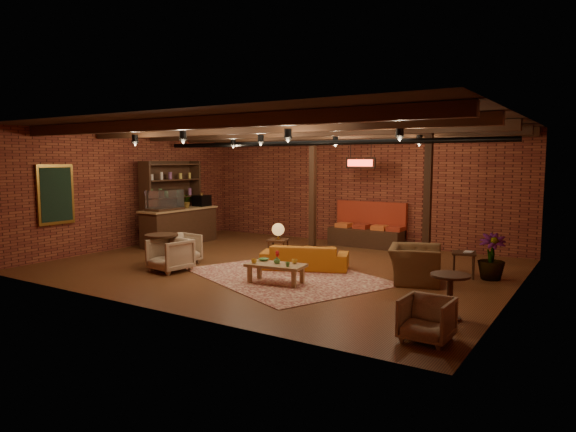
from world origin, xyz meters
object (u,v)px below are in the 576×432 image
Objects in this scene: side_table_book at (464,254)px; armchair_far at (427,317)px; coffee_table at (276,266)px; round_table_right at (450,289)px; sofa at (305,257)px; round_table_left at (162,245)px; armchair_b at (170,253)px; armchair_right at (415,258)px; armchair_a at (181,247)px; plant_tall at (494,210)px; side_table_lamp at (278,233)px.

armchair_far is (0.53, -4.16, -0.16)m from side_table_book.
round_table_right is at bearing -7.65° from coffee_table.
coffee_table is at bearing 74.92° from sofa.
armchair_b is at bearing -19.75° from round_table_left.
armchair_right is at bearing 34.01° from coffee_table.
round_table_right is (3.52, -0.47, 0.12)m from coffee_table.
coffee_table is 1.57× the size of armchair_a.
armchair_right is 1.89m from plant_tall.
coffee_table is at bearing 3.34° from round_table_left.
sofa is 3.37m from side_table_book.
sofa is 4.17m from round_table_right.
side_table_lamp is 4.19m from side_table_book.
round_table_right is at bearing 91.81° from armchair_far.
sofa is 2.41× the size of armchair_b.
armchair_a is at bearing 126.83° from armchair_b.
armchair_b reaches higher than armchair_a.
armchair_a is 1.16× the size of armchair_far.
armchair_b is at bearing 169.89° from armchair_far.
armchair_right is 3.38m from armchair_far.
armchair_b is (-2.57, -0.32, 0.05)m from coffee_table.
armchair_far is at bearing -12.42° from round_table_left.
coffee_table is 3.87m from armchair_far.
round_table_left is (-2.78, -1.61, 0.24)m from sofa.
plant_tall reaches higher than armchair_b.
armchair_b is 6.09m from round_table_right.
side_table_book is (2.99, 2.56, 0.14)m from coffee_table.
sofa is at bearing 76.28° from armchair_right.
coffee_table is 3.55m from round_table_right.
coffee_table is 2.59m from armchair_b.
plant_tall is (0.53, 0.07, 0.93)m from side_table_book.
armchair_far is (6.49, -1.43, -0.19)m from round_table_left.
round_table_left is 0.27× the size of plant_tall.
armchair_right is at bearing -71.14° from armchair_a.
side_table_lamp is at bearing 63.10° from armchair_b.
plant_tall is at bearing 10.48° from side_table_lamp.
round_table_left is at bearing -155.34° from side_table_book.
round_table_left is at bearing -156.58° from plant_tall.
side_table_lamp reaches higher than round_table_right.
armchair_a is at bearing 171.75° from coffee_table.
plant_tall reaches higher than coffee_table.
sofa is 2.97m from armchair_b.
armchair_a reaches higher than coffee_table.
round_table_right reaches higher than armchair_far.
round_table_left reaches higher than sofa.
side_table_lamp is 3.42m from armchair_right.
round_table_left is 0.69× the size of armchair_right.
side_table_book is (0.70, 1.02, 0.00)m from armchair_right.
side_table_lamp is 5.16m from round_table_right.
armchair_b is at bearing -144.03° from armchair_a.
sofa is 1.58× the size of coffee_table.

